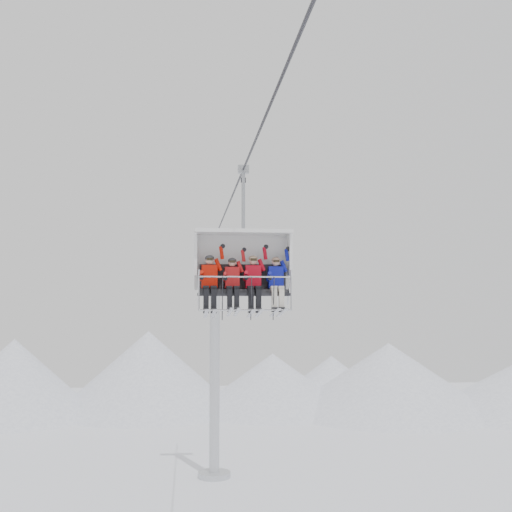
{
  "coord_description": "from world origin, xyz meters",
  "views": [
    {
      "loc": [
        -1.47,
        -14.01,
        9.69
      ],
      "look_at": [
        0.0,
        0.0,
        10.68
      ],
      "focal_mm": 45.0,
      "sensor_mm": 36.0,
      "label": 1
    }
  ],
  "objects": [
    {
      "name": "chairlift_carrier",
      "position": [
        0.0,
        3.47,
        10.73
      ],
      "size": [
        2.64,
        1.17,
        3.98
      ],
      "color": "black",
      "rests_on": "haul_cable"
    },
    {
      "name": "skier_center_right",
      "position": [
        0.26,
        3.16,
        10.22
      ],
      "size": [
        0.42,
        1.69,
        1.66
      ],
      "color": "#A90818",
      "rests_on": "chairlift_carrier"
    },
    {
      "name": "lift_tower_right",
      "position": [
        0.0,
        22.0,
        5.78
      ],
      "size": [
        2.0,
        1.8,
        13.48
      ],
      "color": "#B8BBC0",
      "rests_on": "ground"
    },
    {
      "name": "skier_far_right",
      "position": [
        0.88,
        3.15,
        10.2
      ],
      "size": [
        0.4,
        1.69,
        1.6
      ],
      "color": "#0E148F",
      "rests_on": "chairlift_carrier"
    },
    {
      "name": "skier_far_left",
      "position": [
        -0.92,
        3.16,
        10.22
      ],
      "size": [
        0.42,
        1.69,
        1.67
      ],
      "color": "#C01304",
      "rests_on": "chairlift_carrier"
    },
    {
      "name": "haul_cable",
      "position": [
        0.0,
        0.0,
        13.3
      ],
      "size": [
        0.06,
        50.0,
        0.06
      ],
      "primitive_type": "cylinder",
      "rotation": [
        1.57,
        0.0,
        0.0
      ],
      "color": "#2B2B2F",
      "rests_on": "lift_tower_left"
    },
    {
      "name": "skier_center_left",
      "position": [
        -0.31,
        3.15,
        10.19
      ],
      "size": [
        0.39,
        1.69,
        1.56
      ],
      "color": "#AF1516",
      "rests_on": "chairlift_carrier"
    },
    {
      "name": "ridgeline",
      "position": [
        -1.58,
        42.05,
        2.84
      ],
      "size": [
        72.0,
        21.0,
        7.0
      ],
      "color": "white",
      "rests_on": "ground"
    }
  ]
}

